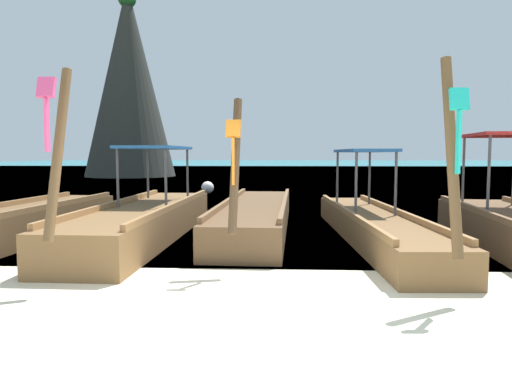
% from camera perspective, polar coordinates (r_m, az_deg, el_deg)
% --- Properties ---
extents(ground, '(120.00, 120.00, 0.00)m').
position_cam_1_polar(ground, '(4.91, -2.28, -14.91)').
color(ground, beige).
extents(sea_water, '(120.00, 120.00, 0.00)m').
position_cam_1_polar(sea_water, '(66.55, 2.41, 3.25)').
color(sea_water, teal).
rests_on(sea_water, ground).
extents(longtail_boat_violet_ribbon, '(1.43, 5.94, 2.72)m').
position_cam_1_polar(longtail_boat_violet_ribbon, '(10.00, -26.11, -3.35)').
color(longtail_boat_violet_ribbon, brown).
rests_on(longtail_boat_violet_ribbon, ground).
extents(longtail_boat_pink_ribbon, '(1.46, 6.99, 2.72)m').
position_cam_1_polar(longtail_boat_pink_ribbon, '(9.38, -13.46, -3.30)').
color(longtail_boat_pink_ribbon, brown).
rests_on(longtail_boat_pink_ribbon, ground).
extents(longtail_boat_orange_ribbon, '(1.56, 7.26, 2.46)m').
position_cam_1_polar(longtail_boat_orange_ribbon, '(10.10, 0.04, -2.98)').
color(longtail_boat_orange_ribbon, brown).
rests_on(longtail_boat_orange_ribbon, ground).
extents(longtail_boat_turquoise_ribbon, '(1.35, 7.28, 2.78)m').
position_cam_1_polar(longtail_boat_turquoise_ribbon, '(9.17, 14.14, -3.79)').
color(longtail_boat_turquoise_ribbon, brown).
rests_on(longtail_boat_turquoise_ribbon, ground).
extents(karst_rock, '(6.59, 6.59, 14.00)m').
position_cam_1_polar(karst_rock, '(36.33, -15.43, 12.71)').
color(karst_rock, '#2D302B').
rests_on(karst_rock, ground).
extents(mooring_buoy_near, '(0.52, 0.52, 0.52)m').
position_cam_1_polar(mooring_buoy_near, '(19.36, -5.96, 0.55)').
color(mooring_buoy_near, white).
rests_on(mooring_buoy_near, sea_water).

